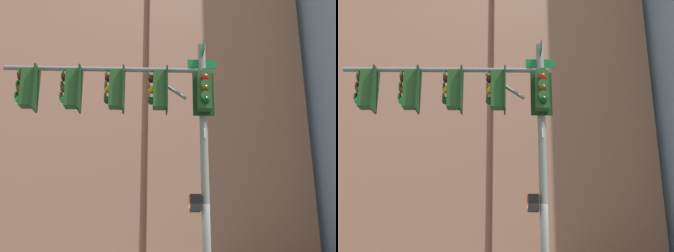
{
  "view_description": "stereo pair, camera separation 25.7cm",
  "coord_description": "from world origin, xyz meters",
  "views": [
    {
      "loc": [
        8.41,
        -5.14,
        1.47
      ],
      "look_at": [
        -0.53,
        -0.97,
        4.45
      ],
      "focal_mm": 43.77,
      "sensor_mm": 36.0,
      "label": 1
    },
    {
      "loc": [
        8.51,
        -4.9,
        1.47
      ],
      "look_at": [
        -0.53,
        -0.97,
        4.45
      ],
      "focal_mm": 43.77,
      "sensor_mm": 36.0,
      "label": 2
    }
  ],
  "objects": [
    {
      "name": "building_brick_midblock",
      "position": [
        -33.81,
        3.57,
        23.49
      ],
      "size": [
        22.36,
        19.41,
        46.98
      ],
      "primitive_type": "cube",
      "color": "#845B47",
      "rests_on": "ground_plane"
    },
    {
      "name": "building_brick_nearside",
      "position": [
        -33.57,
        16.28,
        23.16
      ],
      "size": [
        22.74,
        17.94,
        46.32
      ],
      "primitive_type": "cube",
      "color": "#845B47",
      "rests_on": "ground_plane"
    },
    {
      "name": "signal_pole_assembly",
      "position": [
        -0.79,
        -1.71,
        4.91
      ],
      "size": [
        2.65,
        5.12,
        6.72
      ],
      "rotation": [
        0.0,
        0.0,
        4.31
      ],
      "color": "slate",
      "rests_on": "ground_plane"
    }
  ]
}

